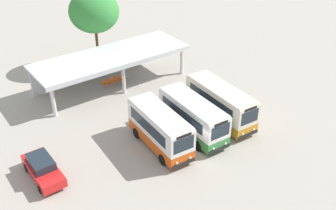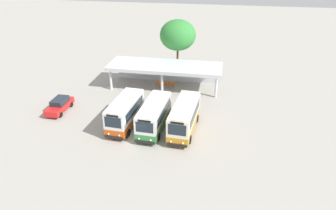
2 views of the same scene
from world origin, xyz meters
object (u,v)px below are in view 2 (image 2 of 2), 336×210
Objects in this scene: city_bus_nearest_orange at (125,112)px; waiting_chair_fourth_seat at (169,84)px; waiting_chair_end_by_column at (158,84)px; city_bus_second_in_row at (154,115)px; waiting_chair_second_from_end at (161,84)px; waiting_chair_fifth_seat at (173,85)px; waiting_chair_middle_seat at (165,84)px; city_bus_middle_cream at (184,116)px; parked_car_flank at (60,105)px.

waiting_chair_fourth_seat is (2.95, 11.61, -1.29)m from city_bus_nearest_orange.
waiting_chair_end_by_column is at bearing 178.89° from waiting_chair_fourth_seat.
city_bus_second_in_row is 8.59× the size of waiting_chair_fourth_seat.
waiting_chair_second_from_end is (1.81, 11.56, -1.29)m from city_bus_nearest_orange.
city_bus_nearest_orange is at bearing -106.84° from waiting_chair_fifth_seat.
city_bus_middle_cream is at bearing -69.46° from waiting_chair_middle_seat.
waiting_chair_end_by_column is at bearing 42.74° from parked_car_flank.
waiting_chair_fifth_seat is at bearing 105.34° from city_bus_middle_cream.
city_bus_nearest_orange is 0.91× the size of city_bus_middle_cream.
waiting_chair_middle_seat is (2.38, 11.59, -1.29)m from city_bus_nearest_orange.
city_bus_nearest_orange is at bearing 178.07° from city_bus_second_in_row.
waiting_chair_end_by_column is (10.39, 9.60, -0.31)m from parked_car_flank.
waiting_chair_fourth_seat is (0.57, 0.02, 0.00)m from waiting_chair_middle_seat.
city_bus_nearest_orange is 11.77m from waiting_chair_second_from_end.
waiting_chair_end_by_column is at bearing 115.24° from city_bus_middle_cream.
city_bus_second_in_row is at bearing -85.28° from waiting_chair_middle_seat.
parked_car_flank reaches higher than waiting_chair_end_by_column.
parked_car_flank is at bearing -141.67° from waiting_chair_fourth_seat.
city_bus_middle_cream is 8.97× the size of waiting_chair_second_from_end.
parked_car_flank is 5.33× the size of waiting_chair_middle_seat.
waiting_chair_middle_seat is 1.00× the size of waiting_chair_fourth_seat.
waiting_chair_second_from_end and waiting_chair_middle_seat have the same top height.
city_bus_middle_cream is (6.69, 0.08, -0.00)m from city_bus_nearest_orange.
waiting_chair_fourth_seat is (1.71, -0.03, 0.00)m from waiting_chair_end_by_column.
parked_car_flank is at bearing -139.05° from waiting_chair_second_from_end.
city_bus_second_in_row is 11.81m from waiting_chair_middle_seat.
waiting_chair_end_by_column is at bearing 171.15° from waiting_chair_second_from_end.
city_bus_nearest_orange is 8.19× the size of waiting_chair_fourth_seat.
waiting_chair_end_by_column is 1.14m from waiting_chair_middle_seat.
city_bus_middle_cream reaches higher than waiting_chair_fourth_seat.
waiting_chair_middle_seat is (11.53, 9.54, -0.31)m from parked_car_flank.
waiting_chair_fourth_seat is (-3.74, 11.53, -1.29)m from city_bus_middle_cream.
waiting_chair_fourth_seat is (-0.40, 11.73, -1.24)m from city_bus_second_in_row.
city_bus_nearest_orange reaches higher than waiting_chair_fourth_seat.
waiting_chair_end_by_column is 1.71m from waiting_chair_fourth_seat.
waiting_chair_second_from_end is 1.71m from waiting_chair_fifth_seat.
city_bus_nearest_orange reaches higher than waiting_chair_end_by_column.
waiting_chair_middle_seat is at bearing 94.72° from city_bus_second_in_row.
waiting_chair_second_from_end is at bearing -176.76° from waiting_chair_middle_seat.
waiting_chair_fourth_seat and waiting_chair_fifth_seat have the same top height.
city_bus_nearest_orange reaches higher than waiting_chair_second_from_end.
city_bus_nearest_orange reaches higher than waiting_chair_middle_seat.
waiting_chair_end_by_column is at bearing 179.83° from waiting_chair_fifth_seat.
waiting_chair_fifth_seat is at bearing 73.16° from city_bus_nearest_orange.
waiting_chair_fifth_seat is at bearing -0.17° from waiting_chair_end_by_column.
waiting_chair_middle_seat is at bearing -177.66° from waiting_chair_fourth_seat.
city_bus_second_in_row is 12.01m from waiting_chair_end_by_column.
city_bus_nearest_orange is 1.54× the size of parked_car_flank.
city_bus_middle_cream is at bearing 0.68° from city_bus_nearest_orange.
waiting_chair_end_by_column is (-5.45, 11.57, -1.29)m from city_bus_middle_cream.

